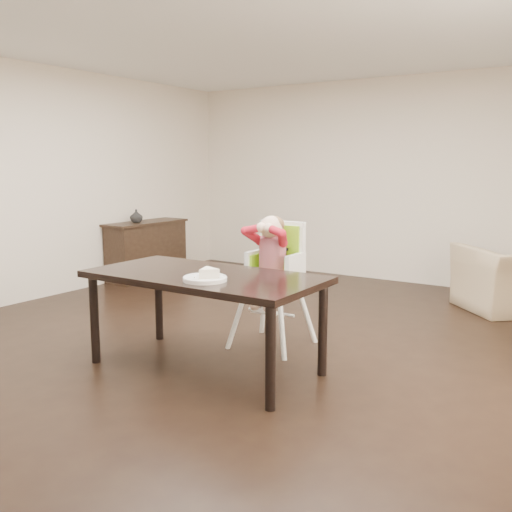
{
  "coord_description": "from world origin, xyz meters",
  "views": [
    {
      "loc": [
        2.74,
        -3.89,
        1.57
      ],
      "look_at": [
        0.13,
        0.1,
        0.8
      ],
      "focal_mm": 40.0,
      "sensor_mm": 36.0,
      "label": 1
    }
  ],
  "objects": [
    {
      "name": "plate",
      "position": [
        0.28,
        -0.77,
        0.78
      ],
      "size": [
        0.4,
        0.4,
        0.09
      ],
      "rotation": [
        0.0,
        0.0,
        0.35
      ],
      "color": "white",
      "rests_on": "dining_table"
    },
    {
      "name": "sideboard",
      "position": [
        -2.78,
        1.79,
        0.4
      ],
      "size": [
        0.44,
        1.26,
        0.79
      ],
      "color": "black",
      "rests_on": "ground"
    },
    {
      "name": "vase",
      "position": [
        -2.78,
        1.62,
        0.87
      ],
      "size": [
        0.21,
        0.21,
        0.17
      ],
      "primitive_type": "imported",
      "rotation": [
        0.0,
        0.0,
        0.25
      ],
      "color": "#99999E",
      "rests_on": "sideboard"
    },
    {
      "name": "ground",
      "position": [
        0.0,
        0.0,
        0.0
      ],
      "size": [
        7.0,
        7.0,
        0.0
      ],
      "primitive_type": "plane",
      "color": "black",
      "rests_on": "ground"
    },
    {
      "name": "dining_table",
      "position": [
        0.1,
        -0.56,
        0.67
      ],
      "size": [
        1.8,
        0.9,
        0.75
      ],
      "color": "black",
      "rests_on": "ground"
    },
    {
      "name": "room_walls",
      "position": [
        0.0,
        0.0,
        1.86
      ],
      "size": [
        6.02,
        7.02,
        2.71
      ],
      "color": "beige",
      "rests_on": "ground"
    },
    {
      "name": "high_chair",
      "position": [
        0.23,
        0.23,
        0.8
      ],
      "size": [
        0.48,
        0.48,
        1.14
      ],
      "rotation": [
        0.0,
        0.0,
        0.02
      ],
      "color": "white",
      "rests_on": "ground"
    }
  ]
}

